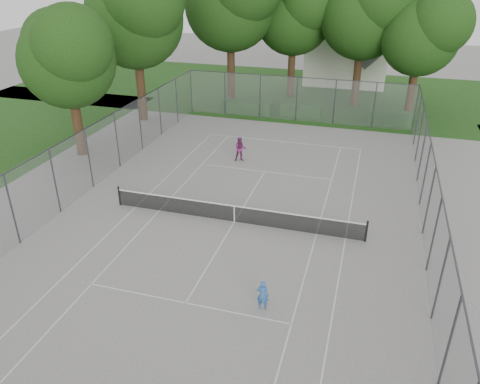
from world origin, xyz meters
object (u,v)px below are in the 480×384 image
(girl_player, at_px, (263,295))
(woman_player, at_px, (240,149))
(house, at_px, (348,43))
(tennis_net, at_px, (234,213))

(girl_player, distance_m, woman_player, 14.34)
(house, xyz_separation_m, woman_player, (-4.60, -23.66, -3.24))
(house, height_order, girl_player, house)
(house, bearing_deg, girl_player, -89.64)
(tennis_net, height_order, woman_player, woman_player)
(tennis_net, bearing_deg, house, 85.14)
(girl_player, bearing_deg, tennis_net, -66.35)
(tennis_net, relative_size, woman_player, 8.09)
(tennis_net, height_order, house, house)
(tennis_net, relative_size, house, 1.28)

